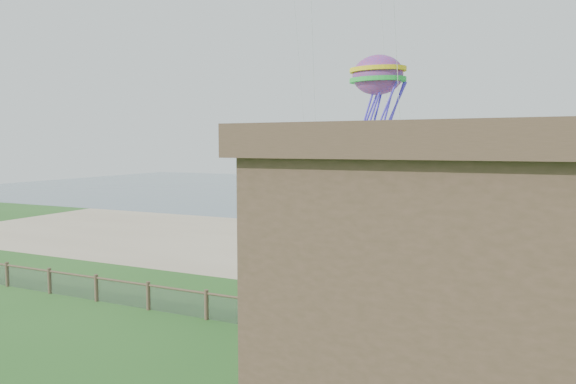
# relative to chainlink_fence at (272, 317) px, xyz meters

# --- Properties ---
(sand_beach) EXTENTS (72.00, 20.00, 0.02)m
(sand_beach) POSITION_rel_chainlink_fence_xyz_m (0.00, 16.00, -0.55)
(sand_beach) COLOR tan
(sand_beach) RESTS_ON ground
(ocean) EXTENTS (160.00, 68.00, 0.02)m
(ocean) POSITION_rel_chainlink_fence_xyz_m (0.00, 60.00, -0.55)
(ocean) COLOR slate
(ocean) RESTS_ON ground
(chainlink_fence) EXTENTS (36.20, 0.20, 1.25)m
(chainlink_fence) POSITION_rel_chainlink_fence_xyz_m (0.00, 0.00, 0.00)
(chainlink_fence) COLOR #4C3D2B
(chainlink_fence) RESTS_ON ground
(picnic_table) EXTENTS (2.30, 1.96, 0.84)m
(picnic_table) POSITION_rel_chainlink_fence_xyz_m (5.16, -1.57, -0.13)
(picnic_table) COLOR brown
(picnic_table) RESTS_ON ground
(octopus_kite) EXTENTS (3.81, 3.32, 6.54)m
(octopus_kite) POSITION_rel_chainlink_fence_xyz_m (1.14, 10.91, 8.79)
(octopus_kite) COLOR red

